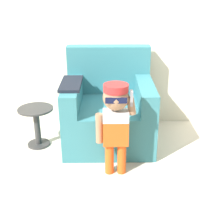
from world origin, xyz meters
TOP-DOWN VIEW (x-y plane):
  - ground_plane at (0.00, 0.00)m, footprint 10.00×10.00m
  - wall_back at (0.00, 0.79)m, footprint 10.00×0.05m
  - armchair at (-0.21, 0.28)m, footprint 0.96×0.92m
  - person_child at (-0.15, -0.39)m, footprint 0.36×0.27m
  - side_table at (-0.99, 0.16)m, footprint 0.37×0.37m

SIDE VIEW (x-z plane):
  - ground_plane at x=0.00m, z-range 0.00..0.00m
  - side_table at x=-0.99m, z-range 0.05..0.49m
  - armchair at x=-0.21m, z-range -0.16..0.85m
  - person_child at x=-0.15m, z-range 0.15..1.03m
  - wall_back at x=0.00m, z-range 0.00..2.60m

